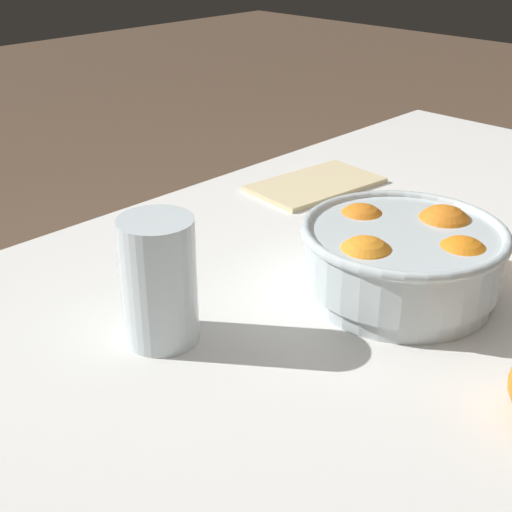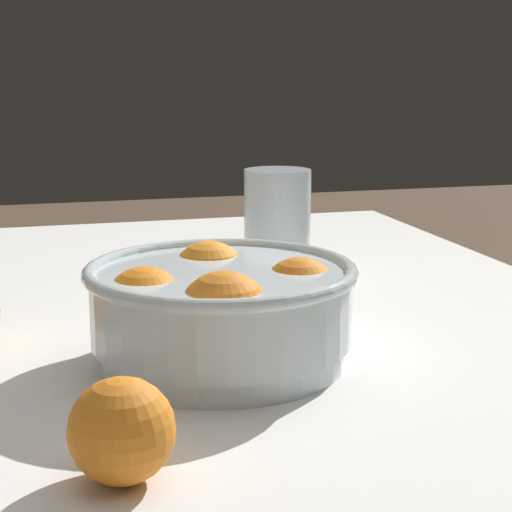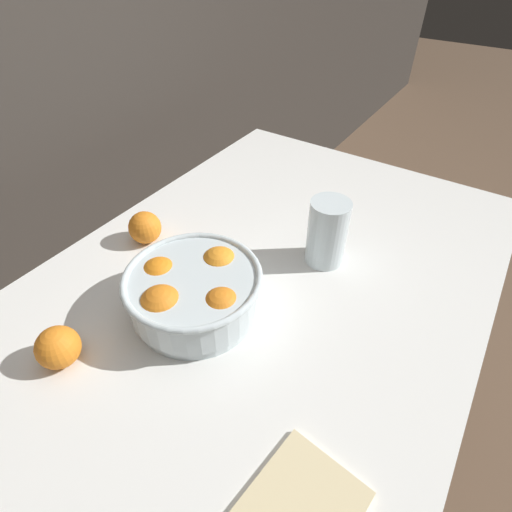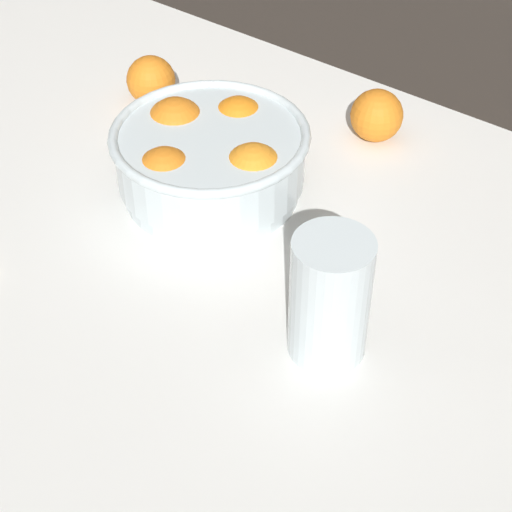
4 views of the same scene
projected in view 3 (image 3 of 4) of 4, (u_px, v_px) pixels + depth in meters
ground_plane at (233, 490)px, 1.20m from camera, size 12.00×12.00×0.00m
dining_table at (220, 355)px, 0.75m from camera, size 1.48×0.80×0.77m
fruit_bowl at (194, 291)px, 0.69m from camera, size 0.24×0.24×0.10m
juice_glass at (327, 234)px, 0.79m from camera, size 0.08×0.08×0.14m
orange_loose_near_bowl at (145, 228)px, 0.86m from camera, size 0.07×0.07×0.07m
orange_loose_front at (58, 347)px, 0.62m from camera, size 0.07×0.07×0.07m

